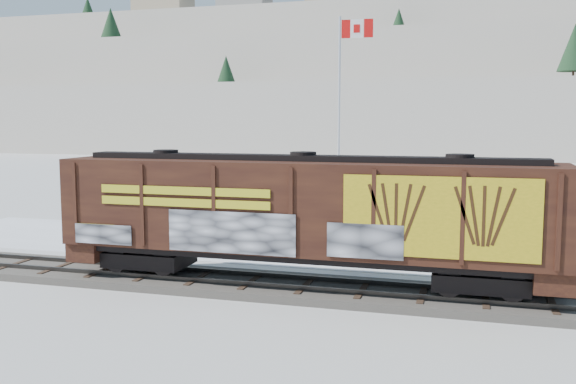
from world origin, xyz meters
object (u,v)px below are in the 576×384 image
(hopper_railcar, at_px, (303,211))
(flagpole, at_px, (341,150))
(car_white, at_px, (390,246))
(car_silver, at_px, (114,222))
(car_dark, at_px, (399,248))

(hopper_railcar, bearing_deg, flagpole, 96.53)
(flagpole, bearing_deg, car_white, -65.55)
(car_silver, relative_size, car_dark, 0.98)
(car_white, bearing_deg, hopper_railcar, 145.81)
(car_dark, bearing_deg, car_silver, 58.82)
(hopper_railcar, relative_size, car_dark, 4.08)
(flagpole, bearing_deg, hopper_railcar, -83.47)
(flagpole, bearing_deg, car_dark, -63.71)
(hopper_railcar, height_order, car_silver, hopper_railcar)
(car_white, bearing_deg, car_dark, -117.16)
(car_silver, bearing_deg, flagpole, -54.86)
(car_white, height_order, car_dark, car_white)
(hopper_railcar, relative_size, car_white, 4.24)
(car_silver, distance_m, car_white, 14.68)
(car_silver, distance_m, car_dark, 15.08)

